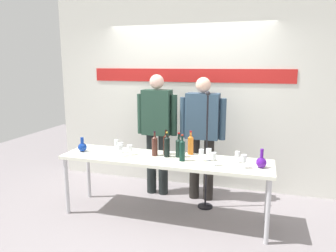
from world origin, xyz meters
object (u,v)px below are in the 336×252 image
presenter_left (157,127)px  wine_bottle_3 (155,145)px  wine_glass_right_0 (209,152)px  wine_glass_right_2 (201,152)px  wine_glass_left_2 (117,143)px  wine_bottle_1 (166,144)px  wine_glass_left_0 (130,148)px  wine_bottle_5 (182,150)px  wine_glass_left_3 (120,148)px  wine_glass_left_1 (121,146)px  wine_bottle_0 (191,144)px  wine_glass_right_4 (237,155)px  microphone_stand (206,170)px  wine_glass_right_3 (214,156)px  display_table (164,163)px  wine_bottle_4 (167,146)px  wine_bottle_2 (179,147)px  decanter_blue_left (82,147)px  wine_glass_right_1 (244,159)px  decanter_blue_right (261,162)px  presenter_right (202,130)px

presenter_left → wine_bottle_3: (0.18, -0.63, -0.10)m
wine_glass_right_0 → wine_glass_right_2: 0.09m
wine_glass_left_2 → wine_glass_right_2: same height
wine_bottle_1 → wine_glass_left_0: (-0.43, -0.17, -0.05)m
wine_glass_left_2 → wine_bottle_5: bearing=-12.1°
wine_glass_left_3 → wine_glass_right_2: size_ratio=1.05×
wine_glass_left_1 → wine_bottle_0: bearing=13.0°
wine_glass_right_2 → wine_glass_right_4: wine_glass_right_2 is taller
microphone_stand → wine_glass_right_3: bearing=-72.1°
display_table → wine_bottle_0: 0.42m
wine_bottle_1 → wine_bottle_0: bearing=15.8°
wine_glass_left_0 → wine_glass_right_0: wine_glass_right_0 is taller
wine_bottle_4 → wine_glass_left_3: bearing=-165.6°
display_table → wine_glass_right_4: bearing=5.4°
wine_bottle_1 → wine_bottle_4: same height
wine_bottle_5 → microphone_stand: size_ratio=0.20×
wine_bottle_2 → decanter_blue_left: bearing=-174.3°
wine_glass_left_0 → wine_bottle_4: bearing=7.8°
wine_glass_right_1 → decanter_blue_right: bearing=22.3°
wine_bottle_2 → wine_glass_right_3: (0.46, -0.21, -0.02)m
wine_bottle_2 → wine_bottle_1: bearing=158.2°
wine_bottle_4 → wine_glass_right_4: 0.85m
presenter_right → wine_bottle_1: 0.65m
presenter_right → wine_bottle_2: size_ratio=5.61×
wine_bottle_3 → decanter_blue_left: bearing=-174.1°
wine_glass_right_1 → wine_glass_left_2: bearing=170.8°
wine_bottle_2 → wine_glass_left_1: bearing=-176.8°
wine_bottle_0 → wine_glass_right_1: 0.77m
wine_glass_right_3 → decanter_blue_right: bearing=8.8°
wine_glass_left_2 → wine_glass_right_1: (1.67, -0.27, 0.01)m
decanter_blue_left → wine_bottle_4: (1.13, 0.09, 0.07)m
wine_glass_left_0 → wine_glass_right_1: (1.41, -0.10, 0.02)m
wine_glass_right_2 → wine_bottle_2: bearing=164.5°
presenter_left → wine_bottle_3: 0.67m
presenter_right → microphone_stand: 0.56m
wine_bottle_5 → wine_glass_left_3: bearing=-177.0°
wine_bottle_2 → wine_glass_right_0: 0.38m
wine_glass_left_1 → microphone_stand: microphone_stand is taller
wine_glass_right_0 → wine_bottle_2: bearing=173.6°
wine_glass_right_1 → decanter_blue_left: bearing=177.9°
presenter_right → wine_glass_left_2: 1.19m
wine_glass_right_4 → wine_glass_left_0: bearing=-176.1°
wine_bottle_2 → wine_glass_right_1: wine_bottle_2 is taller
wine_glass_left_2 → wine_bottle_1: bearing=0.7°
wine_glass_right_0 → wine_bottle_4: bearing=179.1°
decanter_blue_left → wine_bottle_3: 0.98m
display_table → wine_bottle_0: wine_bottle_0 is taller
wine_glass_left_0 → wine_glass_right_3: wine_glass_right_3 is taller
wine_bottle_5 → wine_bottle_2: bearing=119.9°
wine_bottle_5 → wine_glass_right_1: wine_bottle_5 is taller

